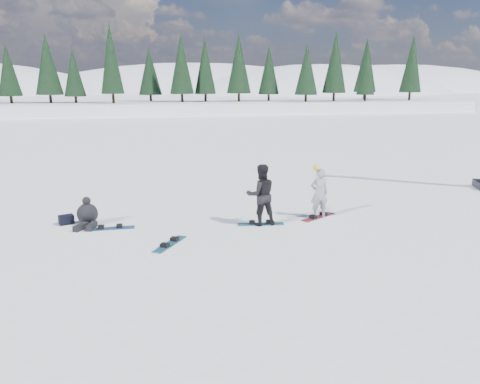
# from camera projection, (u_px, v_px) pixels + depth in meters

# --- Properties ---
(ground) EXTENTS (420.00, 420.00, 0.00)m
(ground) POSITION_uv_depth(u_px,v_px,m) (245.00, 235.00, 14.25)
(ground) COLOR white
(ground) RESTS_ON ground
(alpine_backdrop) EXTENTS (412.50, 227.00, 53.20)m
(alpine_backdrop) POSITION_uv_depth(u_px,v_px,m) (122.00, 125.00, 195.40)
(alpine_backdrop) COLOR white
(alpine_backdrop) RESTS_ON ground
(snowboarder_woman) EXTENTS (0.63, 0.42, 1.85)m
(snowboarder_woman) POSITION_uv_depth(u_px,v_px,m) (319.00, 193.00, 15.82)
(snowboarder_woman) COLOR #9A9A9F
(snowboarder_woman) RESTS_ON ground
(snowboarder_man) EXTENTS (0.99, 0.78, 2.00)m
(snowboarder_man) POSITION_uv_depth(u_px,v_px,m) (261.00, 195.00, 15.00)
(snowboarder_man) COLOR black
(snowboarder_man) RESTS_ON ground
(seated_rider) EXTENTS (0.82, 1.20, 0.93)m
(seated_rider) POSITION_uv_depth(u_px,v_px,m) (87.00, 214.00, 15.09)
(seated_rider) COLOR black
(seated_rider) RESTS_ON ground
(gear_bag) EXTENTS (0.53, 0.45, 0.30)m
(gear_bag) POSITION_uv_depth(u_px,v_px,m) (66.00, 220.00, 15.25)
(gear_bag) COLOR black
(gear_bag) RESTS_ON ground
(snowboard_woman) EXTENTS (1.43, 1.00, 0.03)m
(snowboard_woman) POSITION_uv_depth(u_px,v_px,m) (318.00, 217.00, 16.02)
(snowboard_woman) COLOR maroon
(snowboard_woman) RESTS_ON ground
(snowboard_man) EXTENTS (1.52, 0.46, 0.03)m
(snowboard_man) POSITION_uv_depth(u_px,v_px,m) (261.00, 224.00, 15.23)
(snowboard_man) COLOR #1B7098
(snowboard_man) RESTS_ON ground
(snowboard_loose_c) EXTENTS (1.50, 0.30, 0.03)m
(snowboard_loose_c) POSITION_uv_depth(u_px,v_px,m) (110.00, 228.00, 14.78)
(snowboard_loose_c) COLOR #1C5A9F
(snowboard_loose_c) RESTS_ON ground
(snowboard_loose_a) EXTENTS (1.05, 1.41, 0.03)m
(snowboard_loose_a) POSITION_uv_depth(u_px,v_px,m) (170.00, 244.00, 13.37)
(snowboard_loose_a) COLOR #176480
(snowboard_loose_a) RESTS_ON ground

